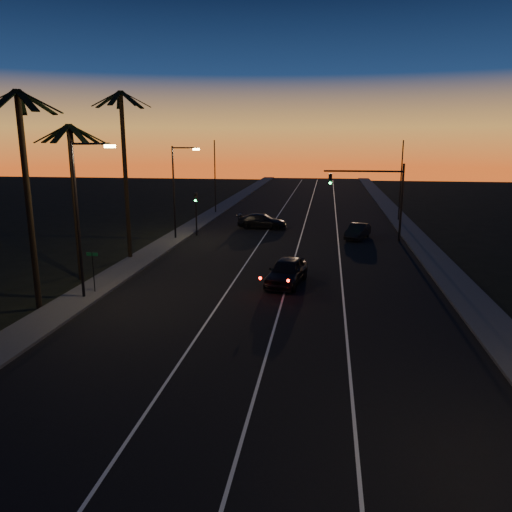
% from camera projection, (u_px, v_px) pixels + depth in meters
% --- Properties ---
extents(road, '(20.00, 170.00, 0.01)m').
position_uv_depth(road, '(286.00, 264.00, 37.23)').
color(road, black).
rests_on(road, ground).
extents(sidewalk_left, '(2.40, 170.00, 0.16)m').
position_uv_depth(sidewalk_left, '(143.00, 258.00, 38.76)').
color(sidewalk_left, '#3D3D3A').
rests_on(sidewalk_left, ground).
extents(sidewalk_right, '(2.40, 170.00, 0.16)m').
position_uv_depth(sidewalk_right, '(442.00, 268.00, 35.67)').
color(sidewalk_right, '#3D3D3A').
rests_on(sidewalk_right, ground).
extents(lane_stripe_left, '(0.12, 160.00, 0.01)m').
position_uv_depth(lane_stripe_left, '(247.00, 262.00, 37.64)').
color(lane_stripe_left, silver).
rests_on(lane_stripe_left, road).
extents(lane_stripe_mid, '(0.12, 160.00, 0.01)m').
position_uv_depth(lane_stripe_mid, '(293.00, 264.00, 37.16)').
color(lane_stripe_mid, silver).
rests_on(lane_stripe_mid, road).
extents(lane_stripe_right, '(0.12, 160.00, 0.01)m').
position_uv_depth(lane_stripe_right, '(340.00, 266.00, 36.68)').
color(lane_stripe_right, silver).
rests_on(lane_stripe_right, road).
extents(palm_near, '(4.25, 4.16, 11.53)m').
position_uv_depth(palm_near, '(26.00, 179.00, 25.79)').
color(palm_near, black).
rests_on(palm_near, ground).
extents(palm_mid, '(4.25, 4.16, 10.03)m').
position_uv_depth(palm_mid, '(74.00, 185.00, 31.84)').
color(palm_mid, black).
rests_on(palm_mid, ground).
extents(palm_far, '(4.25, 4.16, 12.53)m').
position_uv_depth(palm_far, '(125.00, 160.00, 37.18)').
color(palm_far, black).
rests_on(palm_far, ground).
extents(streetlight_left_near, '(2.55, 0.26, 9.00)m').
position_uv_depth(streetlight_left_near, '(82.00, 208.00, 27.85)').
color(streetlight_left_near, black).
rests_on(streetlight_left_near, ground).
extents(streetlight_left_far, '(2.55, 0.26, 8.50)m').
position_uv_depth(streetlight_left_far, '(177.00, 185.00, 45.26)').
color(streetlight_left_far, black).
rests_on(streetlight_left_far, ground).
extents(street_sign, '(0.70, 0.06, 2.60)m').
position_uv_depth(street_sign, '(93.00, 267.00, 29.67)').
color(street_sign, black).
rests_on(street_sign, ground).
extents(signal_mast, '(7.10, 0.41, 7.00)m').
position_uv_depth(signal_mast, '(375.00, 188.00, 44.79)').
color(signal_mast, black).
rests_on(signal_mast, ground).
extents(signal_post, '(0.28, 0.37, 4.20)m').
position_uv_depth(signal_post, '(196.00, 206.00, 47.50)').
color(signal_post, black).
rests_on(signal_post, ground).
extents(far_pole_left, '(0.14, 0.14, 9.00)m').
position_uv_depth(far_pole_left, '(215.00, 177.00, 61.82)').
color(far_pole_left, black).
rests_on(far_pole_left, ground).
extents(far_pole_right, '(0.14, 0.14, 9.00)m').
position_uv_depth(far_pole_right, '(401.00, 181.00, 55.89)').
color(far_pole_right, black).
rests_on(far_pole_right, ground).
extents(lead_car, '(2.83, 5.77, 1.69)m').
position_uv_depth(lead_car, '(287.00, 271.00, 31.84)').
color(lead_car, black).
rests_on(lead_car, road).
extents(right_car, '(2.73, 4.49, 1.40)m').
position_uv_depth(right_car, '(358.00, 231.00, 46.57)').
color(right_car, black).
rests_on(right_car, road).
extents(cross_car, '(5.29, 2.41, 1.50)m').
position_uv_depth(cross_car, '(262.00, 221.00, 51.96)').
color(cross_car, black).
rests_on(cross_car, road).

